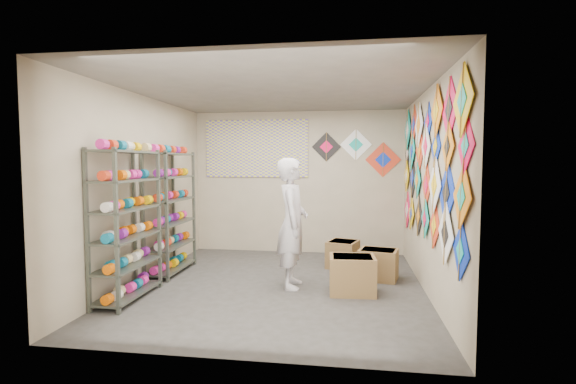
% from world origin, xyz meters
% --- Properties ---
extents(ground, '(4.50, 4.50, 0.00)m').
position_xyz_m(ground, '(0.00, 0.00, 0.00)').
color(ground, '#332F2C').
extents(room_walls, '(4.50, 4.50, 4.50)m').
position_xyz_m(room_walls, '(0.00, 0.00, 1.64)').
color(room_walls, tan).
rests_on(room_walls, ground).
extents(shelf_rack_front, '(0.40, 1.10, 1.90)m').
position_xyz_m(shelf_rack_front, '(-1.78, -0.85, 0.95)').
color(shelf_rack_front, '#4C5147').
rests_on(shelf_rack_front, ground).
extents(shelf_rack_back, '(0.40, 1.10, 1.90)m').
position_xyz_m(shelf_rack_back, '(-1.78, 0.45, 0.95)').
color(shelf_rack_back, '#4C5147').
rests_on(shelf_rack_back, ground).
extents(string_spools, '(0.12, 2.36, 0.12)m').
position_xyz_m(string_spools, '(-1.78, -0.20, 1.05)').
color(string_spools, '#FF28A2').
rests_on(string_spools, ground).
extents(kite_wall_display, '(0.06, 4.25, 2.08)m').
position_xyz_m(kite_wall_display, '(1.98, 0.02, 1.68)').
color(kite_wall_display, '#0D2EBD').
rests_on(kite_wall_display, room_walls).
extents(back_wall_kites, '(1.66, 0.02, 0.90)m').
position_xyz_m(back_wall_kites, '(1.14, 2.24, 1.94)').
color(back_wall_kites, black).
rests_on(back_wall_kites, room_walls).
extents(poster, '(2.00, 0.01, 1.10)m').
position_xyz_m(poster, '(-0.80, 2.23, 2.00)').
color(poster, '#6753B3').
rests_on(poster, room_walls).
extents(shopkeeper, '(0.71, 0.52, 1.79)m').
position_xyz_m(shopkeeper, '(0.21, -0.03, 0.90)').
color(shopkeeper, beige).
rests_on(shopkeeper, ground).
extents(carton_a, '(0.62, 0.52, 0.49)m').
position_xyz_m(carton_a, '(1.03, -0.20, 0.25)').
color(carton_a, brown).
rests_on(carton_a, ground).
extents(carton_b, '(0.63, 0.56, 0.45)m').
position_xyz_m(carton_b, '(1.42, 0.52, 0.22)').
color(carton_b, brown).
rests_on(carton_b, ground).
extents(carton_c, '(0.58, 0.61, 0.44)m').
position_xyz_m(carton_c, '(0.89, 1.17, 0.22)').
color(carton_c, brown).
rests_on(carton_c, ground).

